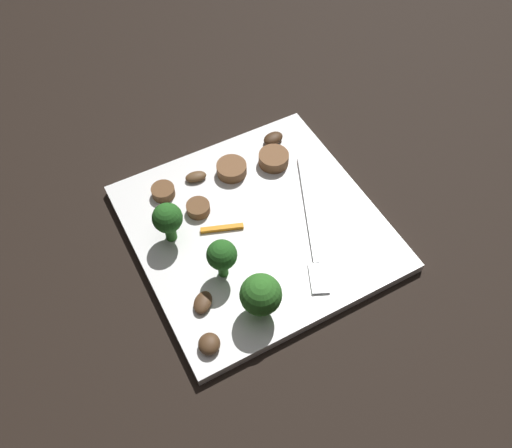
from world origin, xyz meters
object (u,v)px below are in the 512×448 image
object	(u,v)px
broccoli_floret_0	(222,256)
mushroom_1	(203,302)
mushroom_0	(209,344)
pepper_strip_1	(222,228)
sausage_slice_2	(274,159)
plate	(256,227)
broccoli_floret_2	(261,295)
sausage_slice_3	(163,191)
mushroom_2	(196,177)
sausage_slice_0	(198,208)
mushroom_3	(273,138)
sausage_slice_1	(232,169)
broccoli_floret_1	(168,219)
fork	(311,231)

from	to	relation	value
broccoli_floret_0	mushroom_1	distance (m)	0.05
mushroom_0	pepper_strip_1	world-z (taller)	mushroom_0
sausage_slice_2	plate	bearing A→B (deg)	-41.47
broccoli_floret_2	sausage_slice_2	size ratio (longest dim) A/B	1.49
sausage_slice_3	mushroom_2	distance (m)	0.04
sausage_slice_0	sausage_slice_2	world-z (taller)	sausage_slice_2
broccoli_floret_2	sausage_slice_2	xyz separation A→B (m)	(-0.16, 0.11, -0.03)
sausage_slice_3	pepper_strip_1	distance (m)	0.08
mushroom_3	sausage_slice_1	bearing A→B (deg)	-72.62
sausage_slice_0	mushroom_1	size ratio (longest dim) A/B	1.03
broccoli_floret_2	sausage_slice_1	size ratio (longest dim) A/B	1.51
sausage_slice_1	mushroom_0	distance (m)	0.21
broccoli_floret_0	broccoli_floret_2	size ratio (longest dim) A/B	0.95
broccoli_floret_1	sausage_slice_0	xyz separation A→B (m)	(-0.02, 0.04, -0.03)
sausage_slice_1	sausage_slice_2	size ratio (longest dim) A/B	0.99
plate	sausage_slice_0	bearing A→B (deg)	-133.85
sausage_slice_3	mushroom_0	bearing A→B (deg)	-9.77
broccoli_floret_2	sausage_slice_3	world-z (taller)	broccoli_floret_2
broccoli_floret_0	mushroom_3	world-z (taller)	broccoli_floret_0
mushroom_3	plate	bearing A→B (deg)	-37.92
mushroom_2	plate	bearing A→B (deg)	18.94
broccoli_floret_2	pepper_strip_1	size ratio (longest dim) A/B	1.14
sausage_slice_2	mushroom_1	bearing A→B (deg)	-49.68
plate	mushroom_0	xyz separation A→B (m)	(0.10, -0.10, 0.01)
mushroom_2	sausage_slice_3	bearing A→B (deg)	-85.07
broccoli_floret_0	broccoli_floret_1	bearing A→B (deg)	-156.23
mushroom_1	mushroom_3	world-z (taller)	mushroom_3
broccoli_floret_1	mushroom_0	xyz separation A→B (m)	(0.13, -0.02, -0.03)
sausage_slice_3	sausage_slice_1	bearing A→B (deg)	84.95
sausage_slice_3	mushroom_3	world-z (taller)	same
broccoli_floret_0	broccoli_floret_1	xyz separation A→B (m)	(-0.07, -0.03, -0.00)
broccoli_floret_1	sausage_slice_1	xyz separation A→B (m)	(-0.05, 0.10, -0.03)
sausage_slice_2	sausage_slice_3	distance (m)	0.13
broccoli_floret_2	sausage_slice_1	world-z (taller)	broccoli_floret_2
broccoli_floret_0	fork	bearing A→B (deg)	90.69
fork	broccoli_floret_1	world-z (taller)	broccoli_floret_1
broccoli_floret_0	mushroom_0	world-z (taller)	broccoli_floret_0
fork	broccoli_floret_0	distance (m)	0.11
pepper_strip_1	mushroom_1	bearing A→B (deg)	-38.04
broccoli_floret_1	sausage_slice_2	bearing A→B (deg)	105.50
broccoli_floret_1	mushroom_0	world-z (taller)	broccoli_floret_1
fork	mushroom_0	bearing A→B (deg)	-42.29
plate	sausage_slice_1	bearing A→B (deg)	172.63
broccoli_floret_2	plate	bearing A→B (deg)	154.11
mushroom_1	pepper_strip_1	distance (m)	0.09
sausage_slice_1	mushroom_0	xyz separation A→B (m)	(0.18, -0.12, -0.00)
fork	sausage_slice_1	distance (m)	0.12
mushroom_0	mushroom_3	world-z (taller)	mushroom_0
mushroom_3	sausage_slice_0	bearing A→B (deg)	-66.78
mushroom_3	pepper_strip_1	xyz separation A→B (m)	(0.09, -0.11, -0.00)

